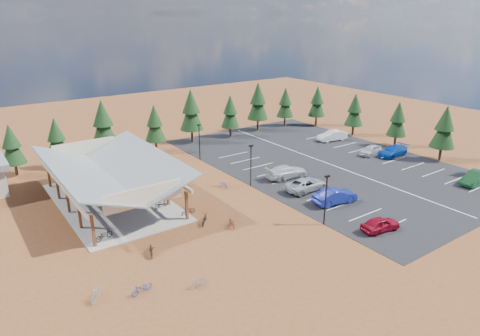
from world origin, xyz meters
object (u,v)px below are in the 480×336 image
bike_3 (76,189)px  bike_11 (232,223)px  car_7 (393,151)px  trash_bin_0 (168,193)px  bike_pavilion (110,169)px  lamp_post_0 (326,197)px  lamp_post_2 (199,139)px  bike_2 (79,197)px  car_1 (335,196)px  car_3 (287,172)px  bike_15 (169,182)px  bike_16 (188,211)px  lamp_post_1 (251,163)px  bike_9 (96,294)px  car_2 (306,184)px  bike_14 (224,184)px  car_0 (380,224)px  trash_bin_1 (170,190)px  bike_6 (132,193)px  bike_4 (161,203)px  bike_12 (204,219)px  bike_1 (112,210)px  bike_7 (119,173)px  bike_10 (142,288)px  car_9 (332,136)px  bike_13 (198,282)px  bike_8 (151,250)px  car_8 (371,150)px  car_5 (476,178)px  bike_5 (136,202)px  bike_0 (104,235)px

bike_3 → bike_11: bearing=-148.8°
car_7 → trash_bin_0: bearing=-101.0°
bike_pavilion → lamp_post_0: size_ratio=3.77×
lamp_post_2 → bike_2: bearing=-165.5°
car_1 → car_3: bearing=3.3°
bike_15 → bike_16: size_ratio=1.13×
lamp_post_1 → bike_3: 20.16m
bike_9 → car_2: car_2 is taller
bike_14 → car_0: bearing=-69.5°
trash_bin_1 → bike_6: (-3.96, 1.55, 0.10)m
bike_4 → bike_12: 5.98m
bike_1 → car_2: (20.67, -6.45, 0.13)m
trash_bin_0 → car_1: (13.95, -11.89, 0.42)m
bike_7 → bike_10: bike_7 is taller
car_9 → bike_10: bearing=-53.3°
bike_6 → car_3: (18.10, -5.47, 0.28)m
bike_13 → car_0: (18.55, -2.15, 0.27)m
bike_12 → bike_8: bearing=60.5°
bike_11 → bike_pavilion: bearing=135.0°
bike_2 → bike_12: (8.46, -12.53, -0.02)m
lamp_post_2 → car_8: size_ratio=1.26×
bike_4 → bike_13: size_ratio=1.19×
lamp_post_1 → trash_bin_1: size_ratio=5.71×
bike_10 → lamp_post_2: bearing=130.1°
trash_bin_0 → bike_9: 18.37m
bike_12 → bike_15: (1.51, 10.64, 0.06)m
trash_bin_1 → car_8: 30.45m
bike_3 → bike_7: (5.85, 2.21, -0.01)m
bike_16 → car_0: bearing=37.5°
bike_12 → car_5: (31.94, -9.85, 0.34)m
bike_16 → bike_11: bearing=16.8°
bike_9 → bike_14: size_ratio=1.04×
lamp_post_1 → bike_13: bearing=-137.6°
bike_4 → bike_7: (-0.44, 11.17, 0.08)m
bike_11 → car_2: size_ratio=0.31×
bike_1 → bike_15: (8.30, 3.75, -0.10)m
lamp_post_1 → bike_9: (-21.82, -10.87, -2.48)m
bike_5 → bike_13: bearing=-170.7°
bike_pavilion → bike_9: size_ratio=11.73×
bike_5 → car_9: (35.75, 5.88, 0.21)m
lamp_post_0 → bike_5: (-13.52, 14.10, -2.32)m
bike_1 → bike_11: bearing=-119.6°
bike_0 → bike_2: 10.16m
bike_3 → bike_5: 8.44m
bike_10 → bike_11: bike_11 is taller
bike_12 → car_8: (30.85, 4.81, 0.24)m
bike_pavilion → bike_5: 4.54m
car_1 → bike_12: bearing=82.5°
car_8 → car_9: (0.86, 8.35, 0.13)m
bike_14 → car_9: car_9 is taller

